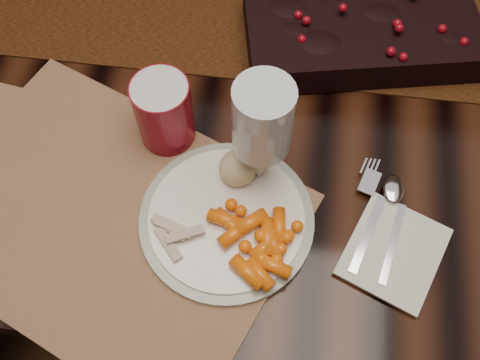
# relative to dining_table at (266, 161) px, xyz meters

# --- Properties ---
(floor) EXTENTS (5.00, 5.00, 0.00)m
(floor) POSITION_rel_dining_table_xyz_m (0.00, 0.00, -0.38)
(floor) COLOR black
(floor) RESTS_ON ground
(dining_table) EXTENTS (1.80, 1.00, 0.75)m
(dining_table) POSITION_rel_dining_table_xyz_m (0.00, 0.00, 0.00)
(dining_table) COLOR black
(dining_table) RESTS_ON floor
(table_runner) EXTENTS (1.69, 0.37, 0.00)m
(table_runner) POSITION_rel_dining_table_xyz_m (0.05, 0.10, 0.38)
(table_runner) COLOR #422D10
(table_runner) RESTS_ON dining_table
(centerpiece) EXTENTS (0.40, 0.26, 0.07)m
(centerpiece) POSITION_rel_dining_table_xyz_m (0.13, 0.03, 0.41)
(centerpiece) COLOR black
(centerpiece) RESTS_ON table_runner
(placemat_main) EXTENTS (0.59, 0.52, 0.00)m
(placemat_main) POSITION_rel_dining_table_xyz_m (-0.20, -0.33, 0.38)
(placemat_main) COLOR #90634C
(placemat_main) RESTS_ON dining_table
(dinner_plate) EXTENTS (0.31, 0.31, 0.01)m
(dinner_plate) POSITION_rel_dining_table_xyz_m (-0.03, -0.32, 0.39)
(dinner_plate) COLOR white
(dinner_plate) RESTS_ON placemat_main
(baby_carrots) EXTENTS (0.12, 0.10, 0.02)m
(baby_carrots) POSITION_rel_dining_table_xyz_m (0.01, -0.36, 0.40)
(baby_carrots) COLOR orange
(baby_carrots) RESTS_ON dinner_plate
(mashed_potatoes) EXTENTS (0.11, 0.10, 0.05)m
(mashed_potatoes) POSITION_rel_dining_table_xyz_m (-0.03, -0.24, 0.42)
(mashed_potatoes) COLOR #D4B983
(mashed_potatoes) RESTS_ON dinner_plate
(turkey_shreds) EXTENTS (0.07, 0.06, 0.02)m
(turkey_shreds) POSITION_rel_dining_table_xyz_m (-0.09, -0.35, 0.40)
(turkey_shreds) COLOR tan
(turkey_shreds) RESTS_ON dinner_plate
(napkin) EXTENTS (0.16, 0.17, 0.00)m
(napkin) POSITION_rel_dining_table_xyz_m (0.19, -0.33, 0.38)
(napkin) COLOR silver
(napkin) RESTS_ON placemat_main
(fork) EXTENTS (0.07, 0.16, 0.00)m
(fork) POSITION_rel_dining_table_xyz_m (0.16, -0.29, 0.39)
(fork) COLOR #B4B4BD
(fork) RESTS_ON napkin
(spoon) EXTENTS (0.06, 0.15, 0.00)m
(spoon) POSITION_rel_dining_table_xyz_m (0.19, -0.30, 0.39)
(spoon) COLOR white
(spoon) RESTS_ON napkin
(red_cup) EXTENTS (0.10, 0.10, 0.11)m
(red_cup) POSITION_rel_dining_table_xyz_m (-0.14, -0.19, 0.43)
(red_cup) COLOR maroon
(red_cup) RESTS_ON placemat_main
(wine_glass) EXTENTS (0.09, 0.09, 0.21)m
(wine_glass) POSITION_rel_dining_table_xyz_m (0.00, -0.24, 0.48)
(wine_glass) COLOR #AABFC9
(wine_glass) RESTS_ON dining_table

